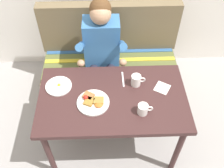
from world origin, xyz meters
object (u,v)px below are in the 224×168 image
(person, at_px, (102,48))
(couch, at_px, (110,66))
(table, at_px, (113,103))
(coffee_mug_second, at_px, (143,109))
(plate_breakfast, at_px, (93,102))
(plate_eggs, at_px, (59,86))
(coffee_mug, at_px, (136,80))
(fork, at_px, (123,79))
(napkin, at_px, (162,88))

(person, bearing_deg, couch, 64.66)
(table, height_order, person, person)
(person, bearing_deg, coffee_mug_second, -67.66)
(plate_breakfast, height_order, plate_eggs, plate_breakfast)
(coffee_mug, bearing_deg, fork, 151.17)
(couch, bearing_deg, person, -115.34)
(coffee_mug, bearing_deg, couch, 107.55)
(person, distance_m, coffee_mug_second, 0.81)
(coffee_mug, relative_size, napkin, 1.01)
(napkin, bearing_deg, plate_breakfast, -166.86)
(table, height_order, napkin, napkin)
(plate_breakfast, relative_size, plate_eggs, 1.18)
(couch, distance_m, person, 0.45)
(person, xyz_separation_m, coffee_mug_second, (0.31, -0.75, 0.03))
(plate_eggs, bearing_deg, person, 52.01)
(plate_eggs, bearing_deg, coffee_mug_second, -23.00)
(coffee_mug, distance_m, fork, 0.13)
(table, height_order, plate_breakfast, plate_breakfast)
(plate_eggs, height_order, fork, plate_eggs)
(plate_breakfast, xyz_separation_m, coffee_mug, (0.36, 0.18, 0.04))
(plate_breakfast, relative_size, coffee_mug_second, 2.18)
(couch, distance_m, fork, 0.71)
(person, relative_size, fork, 7.13)
(coffee_mug, bearing_deg, person, 121.72)
(plate_eggs, height_order, napkin, plate_eggs)
(plate_breakfast, xyz_separation_m, napkin, (0.57, 0.13, -0.01))
(table, relative_size, plate_eggs, 5.53)
(napkin, xyz_separation_m, fork, (-0.32, 0.11, -0.00))
(napkin, bearing_deg, fork, 161.14)
(plate_breakfast, bearing_deg, napkin, 13.14)
(couch, bearing_deg, plate_eggs, -124.86)
(couch, xyz_separation_m, plate_eggs, (-0.44, -0.64, 0.41))
(plate_eggs, xyz_separation_m, coffee_mug_second, (0.67, -0.28, 0.04))
(table, xyz_separation_m, plate_eggs, (-0.44, 0.13, 0.09))
(person, xyz_separation_m, plate_eggs, (-0.36, -0.46, -0.00))
(table, bearing_deg, plate_eggs, 164.13)
(plate_breakfast, distance_m, coffee_mug_second, 0.40)
(coffee_mug_second, bearing_deg, plate_eggs, 157.00)
(fork, bearing_deg, person, 112.94)
(couch, height_order, plate_eggs, couch)
(coffee_mug, height_order, coffee_mug_second, coffee_mug)
(coffee_mug, relative_size, fork, 0.69)
(napkin, bearing_deg, plate_eggs, 176.98)
(plate_breakfast, distance_m, fork, 0.35)
(coffee_mug, xyz_separation_m, coffee_mug_second, (0.02, -0.29, -0.01))
(fork, bearing_deg, couch, 98.35)
(table, xyz_separation_m, person, (-0.08, 0.59, 0.09))
(plate_breakfast, distance_m, plate_eggs, 0.34)
(plate_eggs, distance_m, napkin, 0.86)
(table, bearing_deg, person, 97.99)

